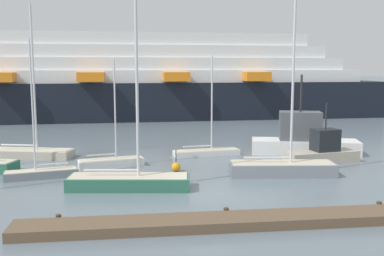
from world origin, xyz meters
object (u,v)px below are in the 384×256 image
fishing_boat_2 (322,151)px  channel_buoy_0 (176,167)px  sailboat_0 (207,151)px  sailboat_2 (129,179)px  sailboat_1 (111,161)px  sailboat_5 (282,166)px  fishing_boat_0 (303,139)px  sailboat_7 (41,171)px  cruise_ship (53,81)px  sailboat_4 (31,151)px

fishing_boat_2 → channel_buoy_0: 11.15m
sailboat_0 → sailboat_2: sailboat_2 is taller
sailboat_1 → sailboat_5: (11.22, -3.89, 0.20)m
fishing_boat_0 → sailboat_2: bearing=47.0°
sailboat_1 → fishing_boat_0: 15.59m
sailboat_0 → sailboat_7: (-11.61, -5.93, 0.03)m
sailboat_0 → sailboat_5: bearing=-69.3°
sailboat_7 → cruise_ship: size_ratio=0.10×
sailboat_5 → fishing_boat_0: sailboat_5 is taller
sailboat_0 → fishing_boat_0: 7.96m
sailboat_0 → cruise_ship: cruise_ship is taller
sailboat_5 → sailboat_0: bearing=124.6°
sailboat_1 → sailboat_4: 7.63m
sailboat_7 → channel_buoy_0: (8.67, 0.68, -0.10)m
sailboat_0 → cruise_ship: bearing=112.9°
sailboat_1 → sailboat_2: sailboat_2 is taller
channel_buoy_0 → cruise_ship: cruise_ship is taller
sailboat_2 → channel_buoy_0: 5.06m
sailboat_4 → cruise_ship: bearing=109.5°
sailboat_7 → cruise_ship: 34.70m
sailboat_4 → fishing_boat_2: bearing=1.7°
sailboat_7 → channel_buoy_0: sailboat_7 is taller
channel_buoy_0 → cruise_ship: bearing=112.3°
sailboat_5 → channel_buoy_0: bearing=170.7°
sailboat_1 → sailboat_2: bearing=-90.3°
sailboat_1 → channel_buoy_0: bearing=-37.1°
channel_buoy_0 → cruise_ship: size_ratio=0.02×
channel_buoy_0 → sailboat_1: bearing=155.7°
sailboat_1 → fishing_boat_2: size_ratio=1.33×
sailboat_2 → sailboat_5: bearing=19.3°
sailboat_4 → channel_buoy_0: sailboat_4 is taller
sailboat_4 → sailboat_0: bearing=9.9°
sailboat_0 → sailboat_7: sailboat_7 is taller
sailboat_7 → sailboat_2: bearing=136.9°
sailboat_0 → channel_buoy_0: (-2.94, -5.25, -0.06)m
sailboat_1 → sailboat_4: (-6.40, 4.15, 0.12)m
sailboat_7 → fishing_boat_2: size_ratio=1.53×
sailboat_4 → fishing_boat_2: 22.33m
sailboat_5 → sailboat_7: bearing=-178.3°
sailboat_7 → channel_buoy_0: 8.70m
sailboat_2 → fishing_boat_0: bearing=40.2°
sailboat_1 → fishing_boat_2: sailboat_1 is taller
sailboat_7 → cruise_ship: bearing=-94.1°
sailboat_4 → sailboat_5: sailboat_5 is taller
sailboat_2 → sailboat_4: size_ratio=1.08×
sailboat_1 → fishing_boat_2: (15.45, -0.45, 0.44)m
sailboat_5 → cruise_ship: bearing=126.3°
channel_buoy_0 → fishing_boat_2: bearing=8.0°
sailboat_1 → cruise_ship: size_ratio=0.08×
sailboat_1 → sailboat_2: 6.13m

